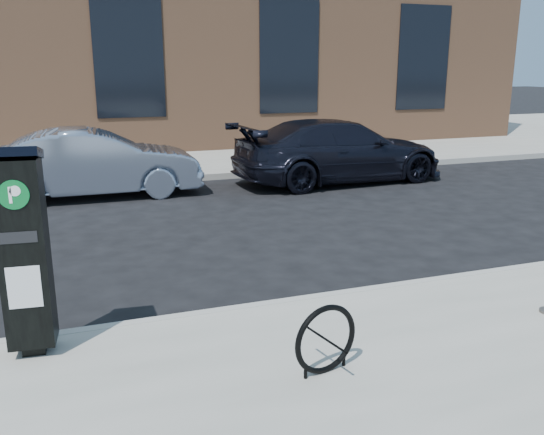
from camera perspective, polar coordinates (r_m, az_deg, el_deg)
name	(u,v)px	position (r m, az deg, el deg)	size (l,w,h in m)	color
ground	(265,315)	(6.60, -0.67, -9.62)	(120.00, 120.00, 0.00)	black
sidewalk_far	(127,148)	(19.96, -14.13, 6.69)	(60.00, 12.00, 0.15)	gray
curb_near	(266,309)	(6.55, -0.61, -9.09)	(60.00, 0.12, 0.16)	#9E9B93
curb_far	(155,180)	(14.09, -11.50, 3.62)	(60.00, 0.12, 0.16)	#9E9B93
building	(111,26)	(22.81, -15.65, 17.82)	(28.00, 10.05, 8.25)	#916042
parking_kiosk	(24,250)	(5.57, -23.36, -2.97)	(0.48, 0.43, 1.94)	black
bike_rack	(326,340)	(5.06, 5.35, -11.96)	(0.63, 0.18, 0.63)	black
car_silver	(94,163)	(12.86, -17.20, 5.17)	(1.54, 4.42, 1.46)	gray
car_dark	(339,151)	(14.03, 6.68, 6.59)	(2.11, 5.20, 1.51)	black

